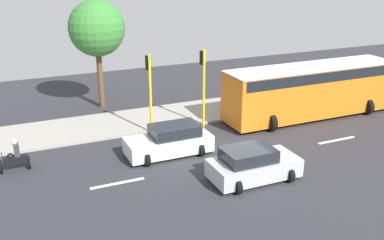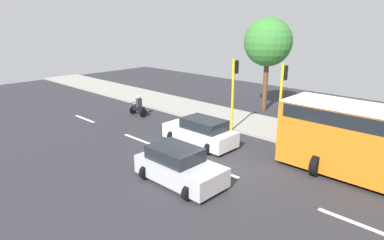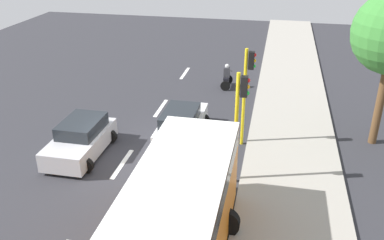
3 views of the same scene
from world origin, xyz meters
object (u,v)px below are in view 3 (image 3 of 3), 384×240
traffic_light_corner (239,114)px  car_white (181,124)px  car_silver (81,139)px  traffic_light_midblock (247,84)px  motorcycle (227,78)px

traffic_light_corner → car_white: bearing=132.8°
car_white → car_silver: bearing=-149.2°
car_silver → traffic_light_corner: bearing=-6.7°
car_silver → traffic_light_midblock: bearing=18.9°
motorcycle → traffic_light_corner: traffic_light_corner is taller
motorcycle → car_white: bearing=-99.5°
car_white → traffic_light_midblock: traffic_light_midblock is taller
car_silver → car_white: same height
car_white → traffic_light_corner: traffic_light_corner is taller
traffic_light_corner → car_silver: bearing=173.3°
car_silver → traffic_light_midblock: (6.87, 2.35, 2.22)m
traffic_light_corner → motorcycle: bearing=99.6°
car_white → motorcycle: motorcycle is taller
car_silver → traffic_light_midblock: 7.59m
car_white → traffic_light_corner: bearing=-47.2°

